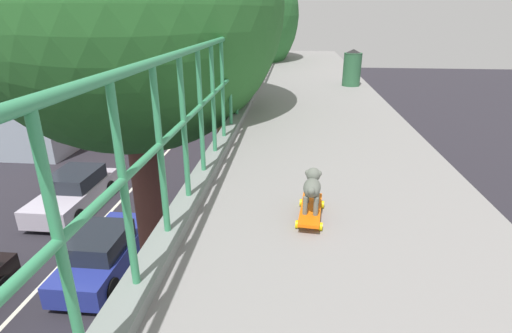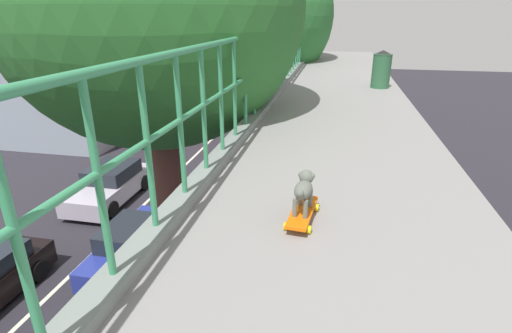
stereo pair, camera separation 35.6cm
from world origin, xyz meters
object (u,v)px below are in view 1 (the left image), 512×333
object	(u,v)px
toy_skateboard	(311,210)
city_bus	(168,98)
car_silver_sixth	(74,192)
litter_bin	(352,67)
car_blue_fifth	(105,252)
small_dog	(312,186)

from	to	relation	value
toy_skateboard	city_bus	bearing A→B (deg)	110.60
city_bus	car_silver_sixth	bearing A→B (deg)	-88.32
toy_skateboard	litter_bin	xyz separation A→B (m)	(1.10, 6.19, 0.34)
car_blue_fifth	small_dog	bearing A→B (deg)	-50.02
toy_skateboard	litter_bin	size ratio (longest dim) A/B	0.72
litter_bin	toy_skateboard	bearing A→B (deg)	-100.07
small_dog	litter_bin	bearing A→B (deg)	79.93
car_blue_fifth	car_silver_sixth	bearing A→B (deg)	128.88
car_blue_fifth	toy_skateboard	world-z (taller)	toy_skateboard
toy_skateboard	small_dog	size ratio (longest dim) A/B	1.59
toy_skateboard	litter_bin	world-z (taller)	litter_bin
car_blue_fifth	small_dog	xyz separation A→B (m)	(5.82, -6.94, 5.63)
litter_bin	city_bus	bearing A→B (deg)	119.10
small_dog	toy_skateboard	bearing A→B (deg)	-100.80
car_blue_fifth	litter_bin	world-z (taller)	litter_bin
toy_skateboard	small_dog	world-z (taller)	small_dog
city_bus	litter_bin	bearing A→B (deg)	-60.90
city_bus	toy_skateboard	distance (m)	27.20
car_silver_sixth	city_bus	bearing A→B (deg)	91.68
small_dog	litter_bin	distance (m)	6.27
car_silver_sixth	litter_bin	size ratio (longest dim) A/B	5.68
small_dog	litter_bin	size ratio (longest dim) A/B	0.45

